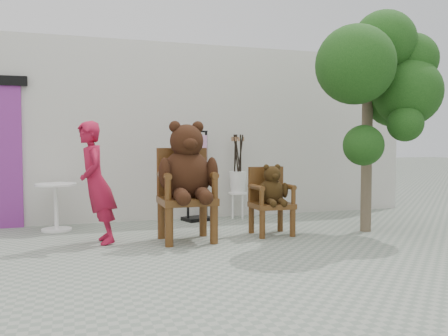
% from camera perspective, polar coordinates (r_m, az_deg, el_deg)
% --- Properties ---
extents(ground_plane, '(60.00, 60.00, 0.00)m').
position_cam_1_polar(ground_plane, '(5.74, -0.37, -10.14)').
color(ground_plane, gray).
rests_on(ground_plane, ground).
extents(back_wall, '(9.00, 1.00, 3.00)m').
position_cam_1_polar(back_wall, '(8.60, -6.65, 4.30)').
color(back_wall, beige).
rests_on(back_wall, ground).
extents(chair_big, '(0.79, 0.84, 1.60)m').
position_cam_1_polar(chair_big, '(6.30, -4.52, -0.75)').
color(chair_big, '#44270E').
rests_on(chair_big, ground).
extents(chair_small, '(0.55, 0.54, 1.01)m').
position_cam_1_polar(chair_small, '(6.78, 5.67, -3.00)').
color(chair_small, '#44270E').
rests_on(chair_small, ground).
extents(person, '(0.43, 0.61, 1.58)m').
position_cam_1_polar(person, '(6.33, -15.10, -1.76)').
color(person, maroon).
rests_on(person, ground).
extents(cafe_table, '(0.60, 0.60, 0.70)m').
position_cam_1_polar(cafe_table, '(7.50, -19.55, -3.79)').
color(cafe_table, white).
rests_on(cafe_table, ground).
extents(display_stand, '(0.53, 0.46, 1.51)m').
position_cam_1_polar(display_stand, '(7.97, -3.23, -2.17)').
color(display_stand, black).
rests_on(display_stand, ground).
extents(stool_bucket, '(0.32, 0.32, 1.45)m').
position_cam_1_polar(stool_bucket, '(8.18, 1.66, -1.63)').
color(stool_bucket, white).
rests_on(stool_bucket, ground).
extents(tree, '(1.94, 1.87, 3.17)m').
position_cam_1_polar(tree, '(7.25, 18.20, 10.66)').
color(tree, '#4A3D2C').
rests_on(tree, ground).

